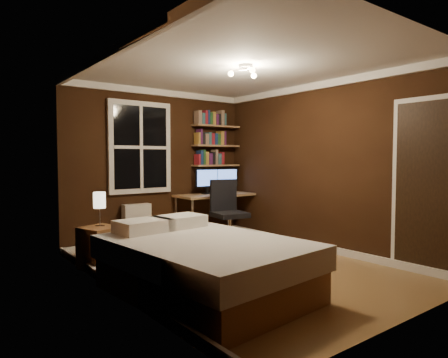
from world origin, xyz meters
TOP-DOWN VIEW (x-y plane):
  - floor at (0.00, 0.00)m, footprint 4.20×4.20m
  - wall_back at (0.00, 2.10)m, footprint 3.20×0.04m
  - wall_left at (-1.60, 0.00)m, footprint 0.04×4.20m
  - wall_right at (1.60, 0.00)m, footprint 0.04×4.20m
  - ceiling at (0.00, 0.00)m, footprint 3.20×4.20m
  - window at (-0.35, 2.06)m, footprint 1.06×0.06m
  - door at (1.59, -1.55)m, footprint 0.03×0.82m
  - ceiling_fixture at (0.00, -0.10)m, footprint 0.44×0.44m
  - bookshelf_lower at (1.08, 1.98)m, footprint 0.92×0.22m
  - books_row_lower at (1.08, 1.98)m, footprint 0.54×0.16m
  - bookshelf_middle at (1.08, 1.98)m, footprint 0.92×0.22m
  - books_row_middle at (1.08, 1.98)m, footprint 0.60×0.16m
  - bookshelf_upper at (1.08, 1.98)m, footprint 0.92×0.22m
  - books_row_upper at (1.08, 1.98)m, footprint 0.60×0.16m
  - bed at (-0.89, -0.50)m, footprint 1.67×2.19m
  - nightstand at (-1.39, 1.07)m, footprint 0.53×0.53m
  - bedside_lamp at (-1.39, 1.07)m, footprint 0.15×0.15m
  - radiator at (-0.46, 1.98)m, footprint 0.44×0.15m
  - desk at (1.02, 1.78)m, footprint 1.60×0.60m
  - monitor_left at (0.80, 1.86)m, footprint 0.47×0.12m
  - monitor_right at (1.23, 1.86)m, footprint 0.47×0.12m
  - desk_lamp at (1.71, 1.70)m, footprint 0.14×0.32m
  - office_chair at (0.60, 1.01)m, footprint 0.58×0.58m

SIDE VIEW (x-z plane):
  - floor at x=0.00m, z-range 0.00..0.00m
  - nightstand at x=-1.39m, z-range 0.00..0.52m
  - bed at x=-0.89m, z-range -0.05..0.65m
  - radiator at x=-0.46m, z-range 0.00..0.66m
  - office_chair at x=0.60m, z-range -0.12..0.93m
  - desk at x=1.02m, z-range 0.32..1.08m
  - bedside_lamp at x=-1.39m, z-range 0.52..0.96m
  - desk_lamp at x=1.71m, z-range 0.76..1.20m
  - monitor_left at x=0.80m, z-range 0.76..1.20m
  - monitor_right at x=1.23m, z-range 0.76..1.20m
  - door at x=1.59m, z-range 0.00..2.05m
  - wall_back at x=0.00m, z-range 0.00..2.50m
  - wall_left at x=-1.60m, z-range 0.00..2.50m
  - wall_right at x=1.60m, z-range 0.00..2.50m
  - bookshelf_lower at x=1.08m, z-range 1.24..1.26m
  - books_row_lower at x=1.08m, z-range 1.26..1.49m
  - window at x=-0.35m, z-range 0.82..2.28m
  - bookshelf_middle at x=1.08m, z-range 1.59..1.61m
  - books_row_middle at x=1.08m, z-range 1.61..1.84m
  - bookshelf_upper at x=1.08m, z-range 1.94..1.96m
  - books_row_upper at x=1.08m, z-range 1.96..2.20m
  - ceiling_fixture at x=0.00m, z-range 2.31..2.49m
  - ceiling at x=0.00m, z-range 2.49..2.51m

